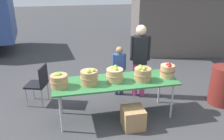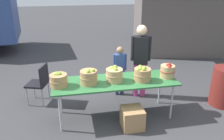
# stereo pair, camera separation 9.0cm
# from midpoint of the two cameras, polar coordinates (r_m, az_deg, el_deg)

# --- Properties ---
(ground_plane) EXTENTS (40.00, 40.00, 0.00)m
(ground_plane) POSITION_cam_midpoint_polar(r_m,az_deg,el_deg) (4.61, 0.24, -11.22)
(ground_plane) COLOR #38383A
(market_table) EXTENTS (2.30, 0.76, 0.75)m
(market_table) POSITION_cam_midpoint_polar(r_m,az_deg,el_deg) (4.27, 0.25, -3.22)
(market_table) COLOR #2D6B38
(market_table) RESTS_ON ground
(apple_basket_green_0) EXTENTS (0.32, 0.32, 0.27)m
(apple_basket_green_0) POSITION_cam_midpoint_polar(r_m,az_deg,el_deg) (4.09, -13.69, -2.53)
(apple_basket_green_0) COLOR #A87F51
(apple_basket_green_0) RESTS_ON market_table
(apple_basket_green_1) EXTENTS (0.32, 0.32, 0.30)m
(apple_basket_green_1) POSITION_cam_midpoint_polar(r_m,az_deg,el_deg) (4.10, -6.32, -1.79)
(apple_basket_green_1) COLOR #A87F51
(apple_basket_green_1) RESTS_ON market_table
(apple_basket_green_2) EXTENTS (0.33, 0.33, 0.28)m
(apple_basket_green_2) POSITION_cam_midpoint_polar(r_m,az_deg,el_deg) (4.20, 0.06, -1.10)
(apple_basket_green_2) COLOR tan
(apple_basket_green_2) RESTS_ON market_table
(apple_basket_green_3) EXTENTS (0.33, 0.33, 0.29)m
(apple_basket_green_3) POSITION_cam_midpoint_polar(r_m,az_deg,el_deg) (4.26, 7.03, -0.91)
(apple_basket_green_3) COLOR #A87F51
(apple_basket_green_3) RESTS_ON market_table
(apple_basket_red_0) EXTENTS (0.29, 0.29, 0.29)m
(apple_basket_red_0) POSITION_cam_midpoint_polar(r_m,az_deg,el_deg) (4.49, 13.08, -0.13)
(apple_basket_red_0) COLOR tan
(apple_basket_red_0) RESTS_ON market_table
(vendor_adult) EXTENTS (0.42, 0.28, 1.63)m
(vendor_adult) POSITION_cam_midpoint_polar(r_m,az_deg,el_deg) (4.99, 6.48, 3.54)
(vendor_adult) COLOR #CC3F8C
(vendor_adult) RESTS_ON ground
(child_customer) EXTENTS (0.30, 0.17, 1.15)m
(child_customer) POSITION_cam_midpoint_polar(r_m,az_deg,el_deg) (5.10, 1.28, 0.72)
(child_customer) COLOR #262D4C
(child_customer) RESTS_ON ground
(food_kiosk) EXTENTS (3.98, 3.50, 2.74)m
(food_kiosk) POSITION_cam_midpoint_polar(r_m,az_deg,el_deg) (8.95, 15.29, 13.87)
(food_kiosk) COLOR #59514C
(food_kiosk) RESTS_ON ground
(folding_chair) EXTENTS (0.50, 0.50, 0.86)m
(folding_chair) POSITION_cam_midpoint_polar(r_m,az_deg,el_deg) (5.04, -18.21, -2.82)
(folding_chair) COLOR black
(folding_chair) RESTS_ON ground
(trash_barrel) EXTENTS (0.54, 0.54, 0.83)m
(trash_barrel) POSITION_cam_midpoint_polar(r_m,az_deg,el_deg) (5.36, 25.58, -3.53)
(trash_barrel) COLOR maroon
(trash_barrel) RESTS_ON ground
(produce_crate) EXTENTS (0.38, 0.38, 0.38)m
(produce_crate) POSITION_cam_midpoint_polar(r_m,az_deg,el_deg) (4.21, 4.65, -11.79)
(produce_crate) COLOR #A87F51
(produce_crate) RESTS_ON ground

